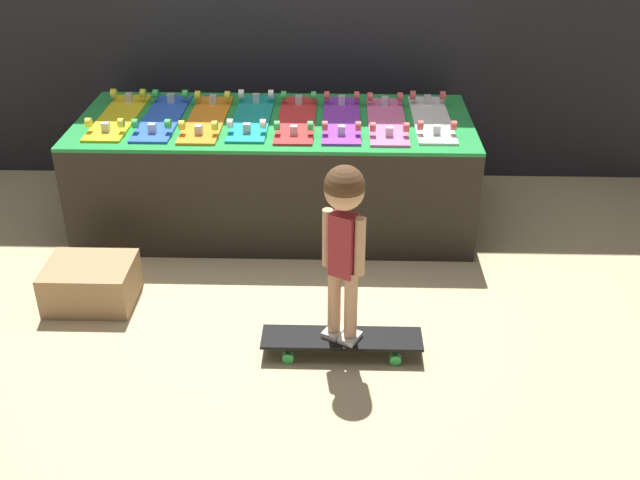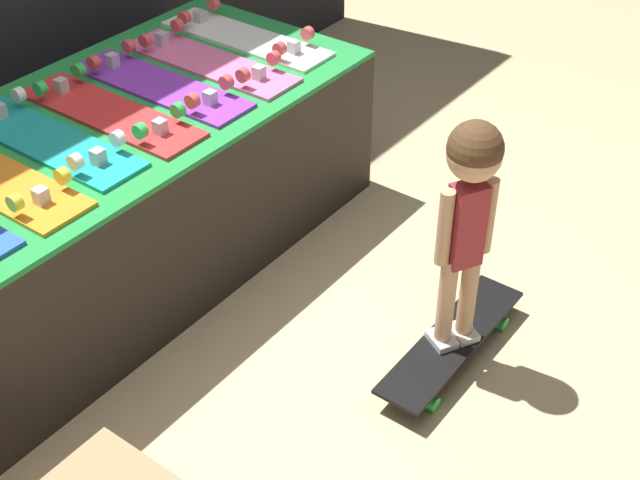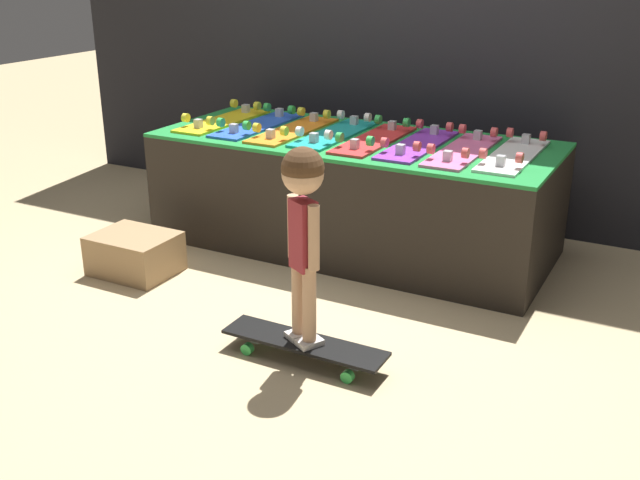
% 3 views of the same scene
% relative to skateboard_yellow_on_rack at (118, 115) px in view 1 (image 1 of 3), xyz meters
% --- Properties ---
extents(ground_plane, '(16.00, 16.00, 0.00)m').
position_rel_skateboard_yellow_on_rack_xyz_m(ground_plane, '(0.90, -0.66, -0.66)').
color(ground_plane, tan).
extents(display_rack, '(2.25, 0.95, 0.65)m').
position_rel_skateboard_yellow_on_rack_xyz_m(display_rack, '(0.90, 0.00, -0.34)').
color(display_rack, black).
rests_on(display_rack, ground_plane).
extents(skateboard_yellow_on_rack, '(0.21, 0.77, 0.09)m').
position_rel_skateboard_yellow_on_rack_xyz_m(skateboard_yellow_on_rack, '(0.00, 0.00, 0.00)').
color(skateboard_yellow_on_rack, yellow).
rests_on(skateboard_yellow_on_rack, display_rack).
extents(skateboard_blue_on_rack, '(0.21, 0.77, 0.09)m').
position_rel_skateboard_yellow_on_rack_xyz_m(skateboard_blue_on_rack, '(0.26, -0.01, 0.00)').
color(skateboard_blue_on_rack, blue).
rests_on(skateboard_blue_on_rack, display_rack).
extents(skateboard_orange_on_rack, '(0.21, 0.77, 0.09)m').
position_rel_skateboard_yellow_on_rack_xyz_m(skateboard_orange_on_rack, '(0.51, -0.03, 0.00)').
color(skateboard_orange_on_rack, orange).
rests_on(skateboard_orange_on_rack, display_rack).
extents(skateboard_teal_on_rack, '(0.21, 0.77, 0.09)m').
position_rel_skateboard_yellow_on_rack_xyz_m(skateboard_teal_on_rack, '(0.77, 0.01, 0.00)').
color(skateboard_teal_on_rack, teal).
rests_on(skateboard_teal_on_rack, display_rack).
extents(skateboard_red_on_rack, '(0.21, 0.77, 0.09)m').
position_rel_skateboard_yellow_on_rack_xyz_m(skateboard_red_on_rack, '(1.02, -0.02, 0.00)').
color(skateboard_red_on_rack, red).
rests_on(skateboard_red_on_rack, display_rack).
extents(skateboard_purple_on_rack, '(0.21, 0.77, 0.09)m').
position_rel_skateboard_yellow_on_rack_xyz_m(skateboard_purple_on_rack, '(1.28, -0.01, 0.00)').
color(skateboard_purple_on_rack, purple).
rests_on(skateboard_purple_on_rack, display_rack).
extents(skateboard_pink_on_rack, '(0.21, 0.77, 0.09)m').
position_rel_skateboard_yellow_on_rack_xyz_m(skateboard_pink_on_rack, '(1.53, -0.02, 0.00)').
color(skateboard_pink_on_rack, pink).
rests_on(skateboard_pink_on_rack, display_rack).
extents(skateboard_white_on_rack, '(0.21, 0.77, 0.09)m').
position_rel_skateboard_yellow_on_rack_xyz_m(skateboard_white_on_rack, '(1.79, 0.01, 0.00)').
color(skateboard_white_on_rack, white).
rests_on(skateboard_white_on_rack, display_rack).
extents(skateboard_on_floor, '(0.73, 0.18, 0.09)m').
position_rel_skateboard_yellow_on_rack_xyz_m(skateboard_on_floor, '(1.29, -1.31, -0.59)').
color(skateboard_on_floor, black).
rests_on(skateboard_on_floor, ground_plane).
extents(child, '(0.19, 0.17, 0.84)m').
position_rel_skateboard_yellow_on_rack_xyz_m(child, '(1.29, -1.31, 0.02)').
color(child, silver).
rests_on(child, skateboard_on_floor).
extents(storage_box, '(0.43, 0.34, 0.22)m').
position_rel_skateboard_yellow_on_rack_xyz_m(storage_box, '(0.03, -0.92, -0.55)').
color(storage_box, '#A37F56').
rests_on(storage_box, ground_plane).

